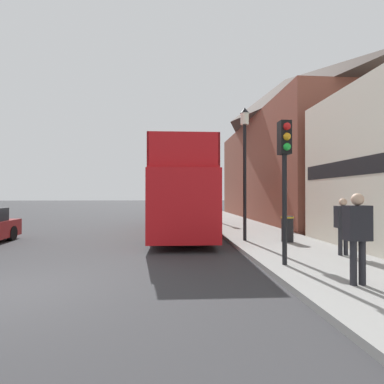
# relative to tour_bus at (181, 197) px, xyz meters

# --- Properties ---
(ground_plane) EXTENTS (144.00, 144.00, 0.00)m
(ground_plane) POSITION_rel_tour_bus_xyz_m (-3.88, 12.05, -1.82)
(ground_plane) COLOR #333335
(sidewalk) EXTENTS (3.50, 108.00, 0.14)m
(sidewalk) POSITION_rel_tour_bus_xyz_m (3.51, 9.05, -1.75)
(sidewalk) COLOR gray
(sidewalk) RESTS_ON ground_plane
(brick_terrace_rear) EXTENTS (6.00, 17.78, 10.71)m
(brick_terrace_rear) POSITION_rel_tour_bus_xyz_m (8.26, 7.12, 3.54)
(brick_terrace_rear) COLOR brown
(brick_terrace_rear) RESTS_ON ground_plane
(tour_bus) EXTENTS (2.75, 10.54, 4.04)m
(tour_bus) POSITION_rel_tour_bus_xyz_m (0.00, 0.00, 0.00)
(tour_bus) COLOR red
(tour_bus) RESTS_ON ground_plane
(parked_car_ahead_of_bus) EXTENTS (1.83, 4.12, 1.41)m
(parked_car_ahead_of_bus) POSITION_rel_tour_bus_xyz_m (0.65, 8.82, -1.15)
(parked_car_ahead_of_bus) COLOR navy
(parked_car_ahead_of_bus) RESTS_ON ground_plane
(pedestrian_nearest) EXTENTS (0.47, 0.26, 1.81)m
(pedestrian_nearest) POSITION_rel_tour_bus_xyz_m (3.08, -9.36, -0.59)
(pedestrian_nearest) COLOR #232328
(pedestrian_nearest) RESTS_ON sidewalk
(pedestrian_second) EXTENTS (0.44, 0.24, 1.67)m
(pedestrian_second) POSITION_rel_tour_bus_xyz_m (4.48, -6.58, -0.67)
(pedestrian_second) COLOR #232328
(pedestrian_second) RESTS_ON sidewalk
(traffic_signal) EXTENTS (0.28, 0.42, 3.65)m
(traffic_signal) POSITION_rel_tour_bus_xyz_m (2.31, -7.61, 1.00)
(traffic_signal) COLOR black
(traffic_signal) RESTS_ON sidewalk
(lamp_post_nearest) EXTENTS (0.35, 0.35, 5.17)m
(lamp_post_nearest) POSITION_rel_tour_bus_xyz_m (2.33, -3.56, 1.85)
(lamp_post_nearest) COLOR black
(lamp_post_nearest) RESTS_ON sidewalk
(lamp_post_second) EXTENTS (0.35, 0.35, 5.04)m
(lamp_post_second) POSITION_rel_tour_bus_xyz_m (2.37, 5.81, 1.77)
(lamp_post_second) COLOR black
(lamp_post_second) RESTS_ON sidewalk
(lamp_post_third) EXTENTS (0.35, 0.35, 4.63)m
(lamp_post_third) POSITION_rel_tour_bus_xyz_m (2.30, 15.19, 1.52)
(lamp_post_third) COLOR black
(lamp_post_third) RESTS_ON sidewalk
(litter_bin) EXTENTS (0.48, 0.48, 0.96)m
(litter_bin) POSITION_rel_tour_bus_xyz_m (3.85, -4.00, -1.17)
(litter_bin) COLOR black
(litter_bin) RESTS_ON sidewalk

